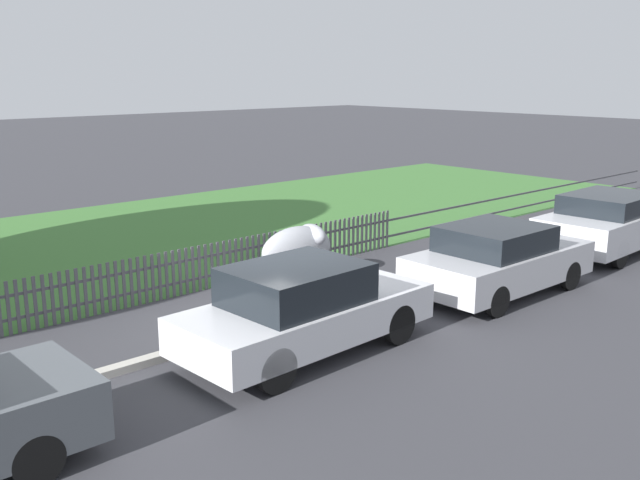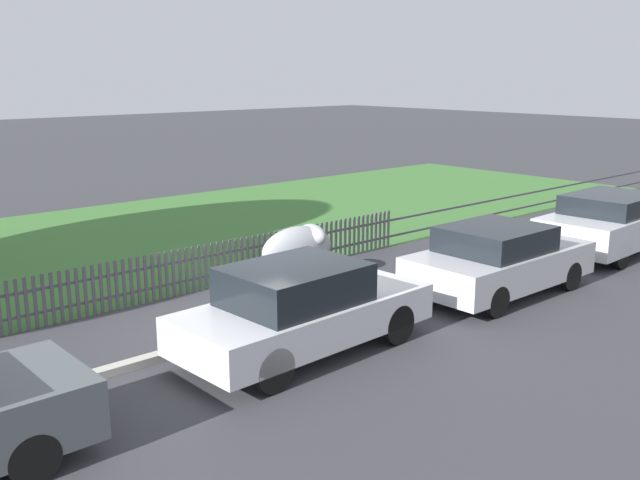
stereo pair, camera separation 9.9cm
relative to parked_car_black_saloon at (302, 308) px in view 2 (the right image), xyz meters
The scene contains 8 objects.
ground_plane 1.33m from the parked_car_black_saloon, 80.39° to the left, with size 120.00×120.00×0.00m, color #38383D.
kerb_stone 1.39m from the parked_car_black_saloon, 81.18° to the left, with size 39.15×0.20×0.12m, color #B2ADA3.
grass_strip 8.94m from the parked_car_black_saloon, 88.80° to the left, with size 39.15×10.17×0.01m, color #3D7033.
park_fence 3.85m from the parked_car_black_saloon, 87.21° to the left, with size 39.15×0.05×0.93m.
parked_car_black_saloon is the anchor object (origin of this frame).
parked_car_navy_estate 4.87m from the parked_car_black_saloon, ahead, with size 4.03×1.86×1.38m.
parked_car_red_compact 9.77m from the parked_car_black_saloon, ahead, with size 4.59×2.02×1.44m.
covered_motorcycle 3.87m from the parked_car_black_saloon, 50.86° to the left, with size 1.86×0.84×1.19m.
Camera 2 is at (-6.88, -9.10, 4.27)m, focal length 40.00 mm.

